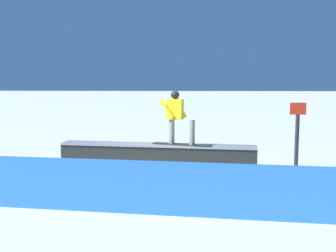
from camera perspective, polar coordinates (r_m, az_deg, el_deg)
ground_plane at (r=10.86m, az=-1.48°, el=-6.60°), size 120.00×120.00×0.00m
grind_box at (r=10.78m, az=-1.48°, el=-4.77°), size 5.10×1.18×0.78m
snowboarder at (r=10.55m, az=1.25°, el=1.45°), size 1.56×0.73×1.39m
safety_fence at (r=7.67m, az=-3.01°, el=-8.50°), size 12.05×1.50×1.00m
trail_marker at (r=10.93m, az=17.34°, el=-1.46°), size 0.40×0.10×1.88m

